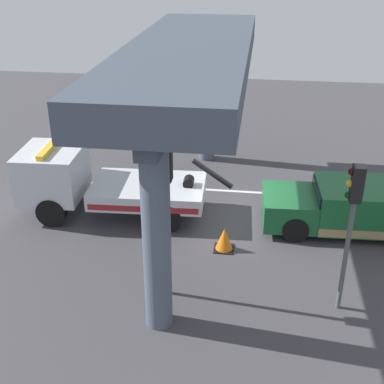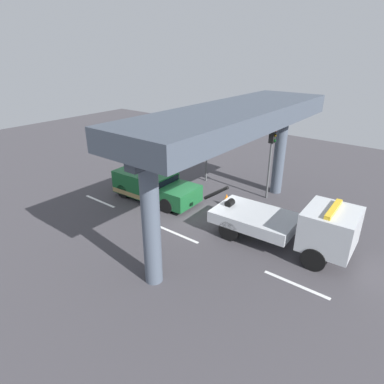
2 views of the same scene
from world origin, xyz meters
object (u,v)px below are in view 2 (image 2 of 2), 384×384
(towed_van_green, at_px, (153,186))
(traffic_cone_orange, at_px, (226,200))
(traffic_light_near, at_px, (207,138))
(tow_truck_white, at_px, (296,225))
(traffic_light_far, at_px, (272,148))

(towed_van_green, bearing_deg, traffic_cone_orange, 24.61)
(towed_van_green, height_order, traffic_light_near, traffic_light_near)
(tow_truck_white, height_order, traffic_light_far, traffic_light_far)
(traffic_light_far, bearing_deg, traffic_cone_orange, -118.87)
(traffic_light_near, height_order, traffic_light_far, traffic_light_far)
(traffic_light_near, height_order, traffic_cone_orange, traffic_light_near)
(towed_van_green, distance_m, traffic_cone_orange, 4.44)
(towed_van_green, bearing_deg, tow_truck_white, 0.25)
(traffic_light_far, bearing_deg, traffic_light_near, 180.00)
(traffic_cone_orange, bearing_deg, tow_truck_white, -20.98)
(towed_van_green, bearing_deg, traffic_light_near, 78.69)
(tow_truck_white, distance_m, traffic_light_near, 9.10)
(towed_van_green, relative_size, traffic_cone_orange, 7.16)
(traffic_light_near, distance_m, traffic_light_far, 4.50)
(traffic_light_far, bearing_deg, towed_van_green, -141.51)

